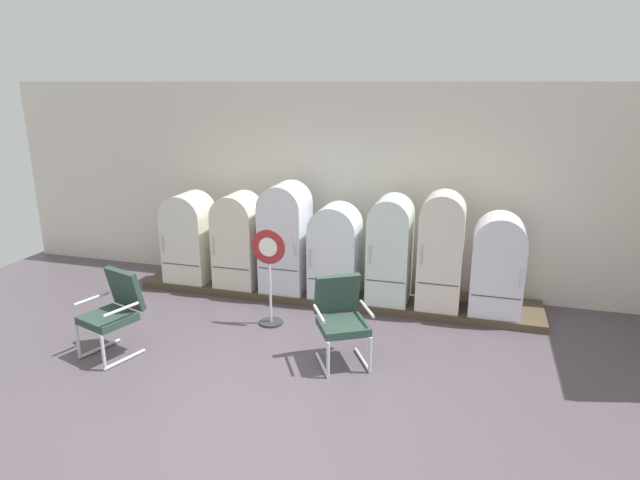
% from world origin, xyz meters
% --- Properties ---
extents(ground, '(12.00, 10.00, 0.05)m').
position_xyz_m(ground, '(0.00, 0.00, -0.03)').
color(ground, '#50454E').
extents(back_wall, '(11.76, 0.12, 3.17)m').
position_xyz_m(back_wall, '(0.00, 3.66, 1.60)').
color(back_wall, silver).
rests_on(back_wall, ground).
extents(display_plinth, '(6.04, 0.95, 0.11)m').
position_xyz_m(display_plinth, '(0.00, 3.02, 0.05)').
color(display_plinth, '#4A3C2B').
rests_on(display_plinth, ground).
extents(refrigerator_0, '(0.69, 0.66, 1.40)m').
position_xyz_m(refrigerator_0, '(-2.33, 2.91, 0.84)').
color(refrigerator_0, silver).
rests_on(refrigerator_0, display_plinth).
extents(refrigerator_1, '(0.65, 0.67, 1.44)m').
position_xyz_m(refrigerator_1, '(-1.48, 2.91, 0.87)').
color(refrigerator_1, silver).
rests_on(refrigerator_1, display_plinth).
extents(refrigerator_2, '(0.66, 0.71, 1.63)m').
position_xyz_m(refrigerator_2, '(-0.72, 2.93, 0.97)').
color(refrigerator_2, white).
rests_on(refrigerator_2, display_plinth).
extents(refrigerator_3, '(0.70, 0.61, 1.37)m').
position_xyz_m(refrigerator_3, '(0.07, 2.88, 0.82)').
color(refrigerator_3, white).
rests_on(refrigerator_3, display_plinth).
extents(refrigerator_4, '(0.58, 0.71, 1.53)m').
position_xyz_m(refrigerator_4, '(0.86, 2.93, 0.92)').
color(refrigerator_4, silver).
rests_on(refrigerator_4, display_plinth).
extents(refrigerator_5, '(0.59, 0.62, 1.63)m').
position_xyz_m(refrigerator_5, '(1.57, 2.89, 0.98)').
color(refrigerator_5, silver).
rests_on(refrigerator_5, display_plinth).
extents(refrigerator_6, '(0.68, 0.65, 1.37)m').
position_xyz_m(refrigerator_6, '(2.33, 2.90, 0.82)').
color(refrigerator_6, white).
rests_on(refrigerator_6, display_plinth).
extents(armchair_left, '(0.72, 0.77, 1.02)m').
position_xyz_m(armchair_left, '(-2.04, 0.59, 0.57)').
color(armchair_left, silver).
rests_on(armchair_left, ground).
extents(armchair_right, '(0.78, 0.82, 1.02)m').
position_xyz_m(armchair_right, '(0.59, 1.16, 0.57)').
color(armchair_right, silver).
rests_on(armchair_right, ground).
extents(sign_stand, '(0.46, 0.32, 1.33)m').
position_xyz_m(sign_stand, '(-0.57, 1.86, 0.65)').
color(sign_stand, '#2D2D30').
rests_on(sign_stand, ground).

